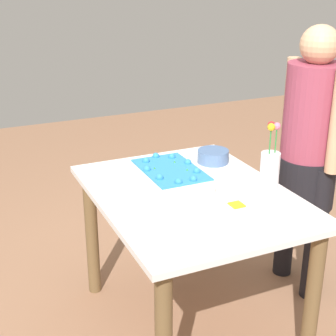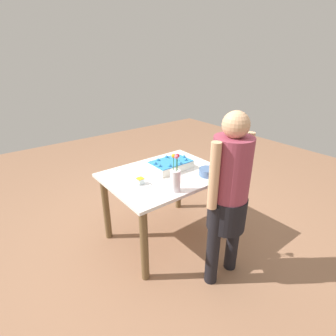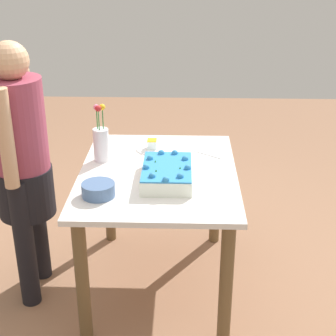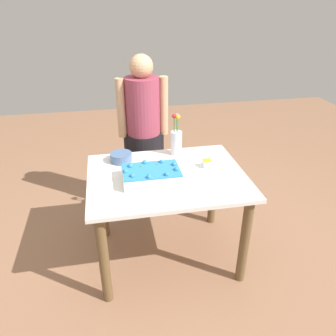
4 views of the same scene
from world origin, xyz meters
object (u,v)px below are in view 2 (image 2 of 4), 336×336
Objects in this scene: cake_knife at (128,170)px; fruit_bowl at (208,172)px; sheet_cake at (171,165)px; flower_vase at (175,179)px; serving_plate_with_slice at (140,183)px; person_standing at (229,191)px.

cake_knife is 0.80m from fruit_bowl.
flower_vase is (-0.26, -0.39, 0.07)m from sheet_cake.
serving_plate_with_slice is 0.89× the size of cake_knife.
flower_vase is 0.46m from person_standing.
cake_knife is at bearing 148.03° from sheet_cake.
sheet_cake is at bearing -85.27° from cake_knife.
fruit_bowl is (0.19, -0.34, -0.01)m from sheet_cake.
fruit_bowl is (0.45, 0.05, -0.08)m from flower_vase.
serving_plate_with_slice reaches higher than cake_knife.
flower_vase is at bearing -173.71° from fruit_bowl.
flower_vase is at bearing -58.20° from serving_plate_with_slice.
flower_vase is 0.46m from fruit_bowl.
cake_knife is 0.64× the size of flower_vase.
flower_vase is 2.01× the size of fruit_bowl.
fruit_bowl is at bearing -98.92° from cake_knife.
person_standing is (-0.04, -0.79, 0.05)m from sheet_cake.
person_standing is at bearing -60.25° from serving_plate_with_slice.
cake_knife is 0.64m from flower_vase.
person_standing is (0.33, -1.02, 0.09)m from cake_knife.
flower_vase is 0.23× the size of person_standing.
flower_vase is (0.18, -0.28, 0.10)m from serving_plate_with_slice.
cake_knife is 1.28× the size of fruit_bowl.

